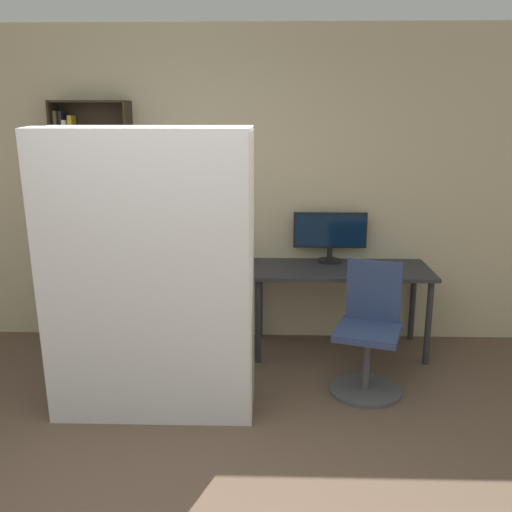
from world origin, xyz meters
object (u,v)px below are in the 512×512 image
Objects in this scene: mattress_far at (156,270)px; office_chair at (369,340)px; mattress_near at (147,282)px; bookshelf at (92,236)px; monitor at (330,233)px.

office_chair is at bearing 7.60° from mattress_far.
office_chair is 1.66m from mattress_near.
mattress_far is (0.00, 0.29, -0.00)m from mattress_near.
office_chair is 1.60m from mattress_far.
bookshelf is 1.39m from mattress_far.
mattress_near is 0.29m from mattress_far.
mattress_near is at bearing -132.29° from monitor.
bookshelf is 1.63m from mattress_near.
mattress_near reaches higher than office_chair.
office_chair is 0.50× the size of mattress_far.
bookshelf reaches higher than mattress_far.
monitor is 0.30× the size of bookshelf.
monitor is at bearing 47.71° from mattress_near.
bookshelf reaches higher than monitor.
monitor is 0.33× the size of mattress_far.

